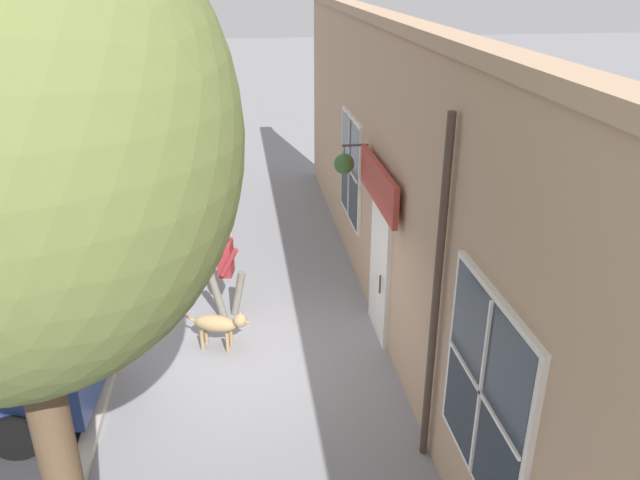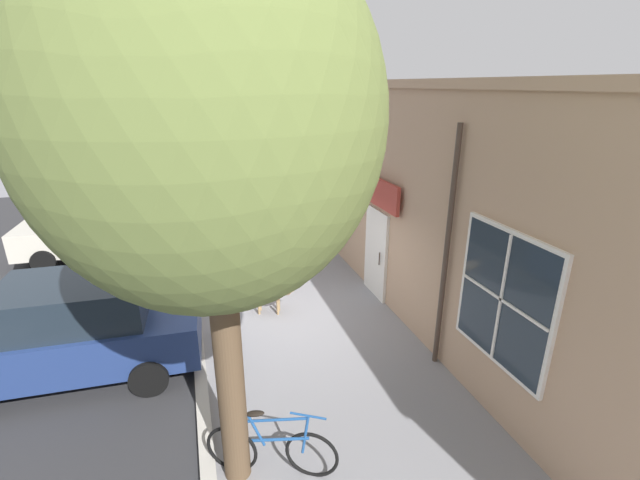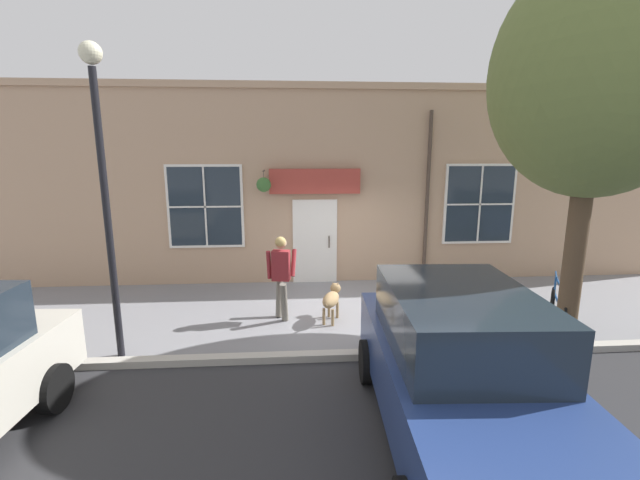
% 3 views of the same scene
% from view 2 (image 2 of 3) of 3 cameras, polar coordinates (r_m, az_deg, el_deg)
% --- Properties ---
extents(ground_plane, '(90.00, 90.00, 0.00)m').
position_cam_2_polar(ground_plane, '(9.46, -3.71, -10.22)').
color(ground_plane, gray).
extents(storefront_facade, '(0.95, 18.00, 4.85)m').
position_cam_2_polar(storefront_facade, '(9.30, 10.15, 5.20)').
color(storefront_facade, tan).
rests_on(storefront_facade, ground_plane).
extents(pedestrian_walking, '(0.66, 0.60, 1.67)m').
position_cam_2_polar(pedestrian_walking, '(10.14, -6.95, -1.88)').
color(pedestrian_walking, '#6B665B').
rests_on(pedestrian_walking, ground_plane).
extents(dog_on_leash, '(1.06, 0.50, 0.68)m').
position_cam_2_polar(dog_on_leash, '(9.47, -6.48, -7.21)').
color(dog_on_leash, '#997A51').
rests_on(dog_on_leash, ground_plane).
extents(street_tree_by_curb, '(3.48, 3.13, 6.35)m').
position_cam_2_polar(street_tree_by_curb, '(4.37, -15.41, 13.29)').
color(street_tree_by_curb, brown).
rests_on(street_tree_by_curb, ground_plane).
extents(leaning_bicycle, '(1.59, 0.80, 1.00)m').
position_cam_2_polar(leaning_bicycle, '(6.11, -6.47, -25.95)').
color(leaning_bicycle, black).
rests_on(leaning_bicycle, ground_plane).
extents(parked_car_nearest_curb, '(4.38, 2.11, 1.75)m').
position_cam_2_polar(parked_car_nearest_curb, '(13.85, -26.91, 1.54)').
color(parked_car_nearest_curb, beige).
rests_on(parked_car_nearest_curb, ground_plane).
extents(parked_car_mid_block, '(4.38, 2.11, 1.75)m').
position_cam_2_polar(parked_car_mid_block, '(8.47, -30.35, -10.28)').
color(parked_car_mid_block, navy).
rests_on(parked_car_mid_block, ground_plane).
extents(street_lamp, '(0.32, 0.32, 4.78)m').
position_cam_2_polar(street_lamp, '(11.98, -16.45, 11.44)').
color(street_lamp, black).
rests_on(street_lamp, ground_plane).
extents(fire_hydrant, '(0.34, 0.20, 0.77)m').
position_cam_2_polar(fire_hydrant, '(14.26, -15.34, 1.50)').
color(fire_hydrant, gold).
rests_on(fire_hydrant, ground_plane).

